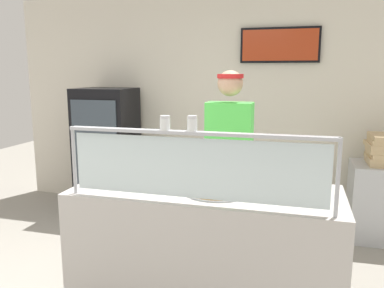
{
  "coord_description": "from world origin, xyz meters",
  "views": [
    {
      "loc": [
        1.52,
        -2.14,
        1.75
      ],
      "look_at": [
        0.81,
        0.41,
        1.26
      ],
      "focal_mm": 36.56,
      "sensor_mm": 36.0,
      "label": 1
    }
  ],
  "objects_px": {
    "pizza_server": "(217,187)",
    "pizza_tray": "(217,189)",
    "worker_figure": "(229,161)",
    "pepper_flake_shaker": "(192,125)",
    "drink_fridge": "(107,150)",
    "parmesan_shaker": "(165,124)"
  },
  "relations": [
    {
      "from": "pizza_server",
      "to": "worker_figure",
      "type": "relative_size",
      "value": 0.16
    },
    {
      "from": "pizza_tray",
      "to": "drink_fridge",
      "type": "bearing_deg",
      "value": 134.06
    },
    {
      "from": "pizza_server",
      "to": "pizza_tray",
      "type": "bearing_deg",
      "value": 81.08
    },
    {
      "from": "pizza_tray",
      "to": "pizza_server",
      "type": "xyz_separation_m",
      "value": [
        0.0,
        -0.02,
        0.02
      ]
    },
    {
      "from": "parmesan_shaker",
      "to": "pepper_flake_shaker",
      "type": "xyz_separation_m",
      "value": [
        0.17,
        0.0,
        0.0
      ]
    },
    {
      "from": "pepper_flake_shaker",
      "to": "worker_figure",
      "type": "distance_m",
      "value": 1.07
    },
    {
      "from": "pizza_tray",
      "to": "worker_figure",
      "type": "height_order",
      "value": "worker_figure"
    },
    {
      "from": "pepper_flake_shaker",
      "to": "worker_figure",
      "type": "bearing_deg",
      "value": 86.88
    },
    {
      "from": "worker_figure",
      "to": "drink_fridge",
      "type": "height_order",
      "value": "worker_figure"
    },
    {
      "from": "pizza_server",
      "to": "drink_fridge",
      "type": "xyz_separation_m",
      "value": [
        -1.81,
        1.89,
        -0.21
      ]
    },
    {
      "from": "pizza_tray",
      "to": "pepper_flake_shaker",
      "type": "bearing_deg",
      "value": -108.51
    },
    {
      "from": "pepper_flake_shaker",
      "to": "worker_figure",
      "type": "relative_size",
      "value": 0.05
    },
    {
      "from": "parmesan_shaker",
      "to": "pepper_flake_shaker",
      "type": "distance_m",
      "value": 0.17
    },
    {
      "from": "parmesan_shaker",
      "to": "drink_fridge",
      "type": "bearing_deg",
      "value": 125.63
    },
    {
      "from": "pepper_flake_shaker",
      "to": "worker_figure",
      "type": "xyz_separation_m",
      "value": [
        0.05,
        0.98,
        -0.44
      ]
    },
    {
      "from": "pizza_tray",
      "to": "drink_fridge",
      "type": "xyz_separation_m",
      "value": [
        -1.81,
        1.87,
        -0.19
      ]
    },
    {
      "from": "pizza_tray",
      "to": "parmesan_shaker",
      "type": "bearing_deg",
      "value": -133.02
    },
    {
      "from": "pepper_flake_shaker",
      "to": "drink_fridge",
      "type": "relative_size",
      "value": 0.06
    },
    {
      "from": "pizza_server",
      "to": "parmesan_shaker",
      "type": "xyz_separation_m",
      "value": [
        -0.27,
        -0.26,
        0.45
      ]
    },
    {
      "from": "pizza_server",
      "to": "parmesan_shaker",
      "type": "distance_m",
      "value": 0.59
    },
    {
      "from": "pizza_tray",
      "to": "pepper_flake_shaker",
      "type": "relative_size",
      "value": 5.06
    },
    {
      "from": "parmesan_shaker",
      "to": "worker_figure",
      "type": "relative_size",
      "value": 0.05
    }
  ]
}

